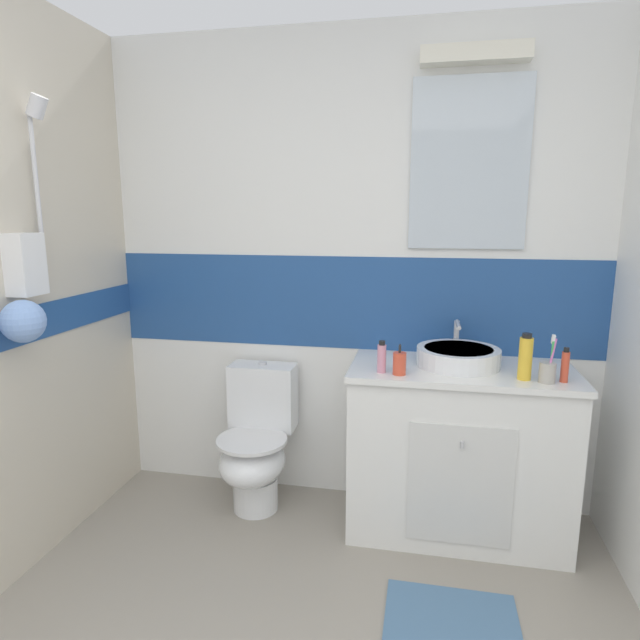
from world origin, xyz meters
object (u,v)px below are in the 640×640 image
soap_dispenser (399,363)px  shampoo_bottle_tall (525,358)px  deodorant_spray_can (382,358)px  toothpaste_tube_upright (565,366)px  sink_basin (458,356)px  toilet (257,443)px  toothbrush_cup (548,371)px

soap_dispenser → shampoo_bottle_tall: shampoo_bottle_tall is taller
deodorant_spray_can → toothpaste_tube_upright: size_ratio=0.97×
soap_dispenser → shampoo_bottle_tall: bearing=3.6°
sink_basin → toothpaste_tube_upright: size_ratio=2.85×
sink_basin → deodorant_spray_can: size_ratio=2.94×
toilet → deodorant_spray_can: bearing=-14.5°
shampoo_bottle_tall → toothbrush_cup: bearing=-16.7°
toothbrush_cup → sink_basin: bearing=151.1°
deodorant_spray_can → soap_dispenser: bearing=-12.1°
toilet → toothpaste_tube_upright: bearing=-6.4°
sink_basin → shampoo_bottle_tall: bearing=-32.3°
toilet → soap_dispenser: bearing=-14.3°
toilet → shampoo_bottle_tall: bearing=-6.9°
sink_basin → deodorant_spray_can: bearing=-151.6°
toothbrush_cup → soap_dispenser: size_ratio=1.48×
sink_basin → toothpaste_tube_upright: 0.48m
toothpaste_tube_upright → soap_dispenser: bearing=-177.7°
sink_basin → toothbrush_cup: 0.42m
deodorant_spray_can → toothbrush_cup: bearing=-0.8°
sink_basin → toilet: sink_basin is taller
toothbrush_cup → soap_dispenser: (-0.64, -0.01, -0.00)m
toilet → sink_basin: bearing=0.9°
soap_dispenser → toothpaste_tube_upright: (0.71, 0.03, 0.02)m
sink_basin → shampoo_bottle_tall: size_ratio=2.12×
soap_dispenser → deodorant_spray_can: 0.09m
toilet → toothpaste_tube_upright: (1.47, -0.16, 0.56)m
toilet → shampoo_bottle_tall: 1.44m
toilet → deodorant_spray_can: deodorant_spray_can is taller
shampoo_bottle_tall → toothpaste_tube_upright: (0.16, -0.01, -0.03)m
deodorant_spray_can → shampoo_bottle_tall: size_ratio=0.72×
shampoo_bottle_tall → deodorant_spray_can: bearing=-178.5°
toilet → toothbrush_cup: bearing=-7.6°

